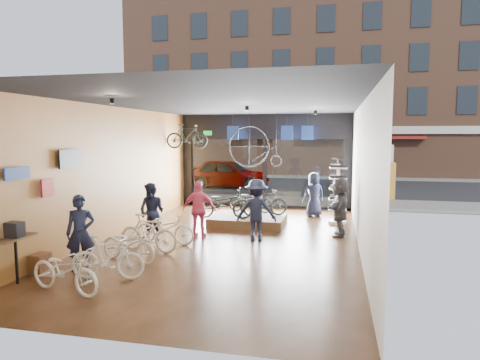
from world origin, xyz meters
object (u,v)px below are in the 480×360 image
(display_bike_mid, at_px, (265,203))
(customer_2, at_px, (199,209))
(customer_3, at_px, (257,210))
(customer_4, at_px, (314,194))
(display_platform, at_px, (248,220))
(customer_5, at_px, (340,207))
(display_bike_left, at_px, (223,203))
(sunglasses_rack, at_px, (338,194))
(customer_0, at_px, (81,233))
(floor_bike_3, at_px, (148,233))
(hung_bike, at_px, (187,136))
(display_bike_right, at_px, (250,200))
(floor_bike_0, at_px, (65,270))
(floor_bike_1, at_px, (107,258))
(box_truck, at_px, (368,169))
(penny_farthing, at_px, (258,148))
(street_car, at_px, (227,173))
(floor_bike_2, at_px, (129,244))
(floor_bike_4, at_px, (165,228))
(customer_1, at_px, (152,212))

(display_bike_mid, distance_m, customer_2, 2.65)
(customer_3, xyz_separation_m, customer_4, (1.38, 4.01, -0.06))
(display_platform, distance_m, customer_5, 3.16)
(display_bike_left, xyz_separation_m, sunglasses_rack, (3.57, 1.45, 0.22))
(customer_4, xyz_separation_m, sunglasses_rack, (0.84, -1.14, 0.20))
(display_bike_mid, relative_size, customer_0, 0.90)
(floor_bike_3, xyz_separation_m, customer_0, (-0.80, -1.70, 0.35))
(hung_bike, bearing_deg, display_bike_right, -124.84)
(floor_bike_0, bearing_deg, floor_bike_1, -11.47)
(box_truck, relative_size, display_bike_right, 4.00)
(display_bike_right, distance_m, hung_bike, 3.71)
(customer_3, height_order, penny_farthing, penny_farthing)
(floor_bike_3, height_order, display_bike_left, display_bike_left)
(customer_4, distance_m, penny_farthing, 2.68)
(floor_bike_1, height_order, hung_bike, hung_bike)
(floor_bike_0, bearing_deg, customer_0, 34.06)
(display_bike_right, xyz_separation_m, customer_0, (-2.54, -6.19, 0.12))
(display_platform, bearing_deg, hung_bike, 145.98)
(customer_5, bearing_deg, floor_bike_0, -34.60)
(display_bike_mid, bearing_deg, customer_4, -63.66)
(box_truck, relative_size, display_platform, 2.65)
(floor_bike_1, xyz_separation_m, hung_bike, (-1.05, 7.82, 2.46))
(customer_3, bearing_deg, floor_bike_0, 56.50)
(street_car, bearing_deg, customer_0, -177.70)
(floor_bike_2, distance_m, floor_bike_4, 1.70)
(customer_2, xyz_separation_m, customer_4, (3.06, 4.02, -0.02))
(display_bike_right, bearing_deg, hung_bike, 72.75)
(customer_0, relative_size, customer_2, 1.01)
(floor_bike_4, bearing_deg, customer_5, -66.63)
(floor_bike_2, relative_size, customer_0, 0.93)
(floor_bike_3, bearing_deg, floor_bike_0, -179.41)
(customer_0, bearing_deg, floor_bike_4, 43.44)
(box_truck, height_order, display_bike_left, box_truck)
(customer_0, bearing_deg, penny_farthing, 43.82)
(sunglasses_rack, bearing_deg, floor_bike_3, -139.24)
(customer_4, bearing_deg, penny_farthing, -22.50)
(customer_2, bearing_deg, customer_4, -130.70)
(display_bike_left, bearing_deg, penny_farthing, -20.31)
(floor_bike_0, height_order, display_bike_right, display_bike_right)
(customer_3, bearing_deg, customer_0, 43.67)
(box_truck, relative_size, hung_bike, 4.02)
(customer_4, relative_size, hung_bike, 1.03)
(customer_1, distance_m, customer_5, 5.44)
(floor_bike_0, relative_size, floor_bike_3, 1.02)
(street_car, xyz_separation_m, customer_2, (2.19, -11.74, 0.02))
(customer_3, bearing_deg, hung_bike, -51.93)
(floor_bike_4, height_order, customer_0, customer_0)
(floor_bike_2, relative_size, sunglasses_rack, 0.78)
(customer_4, height_order, hung_bike, hung_bike)
(display_platform, height_order, sunglasses_rack, sunglasses_rack)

